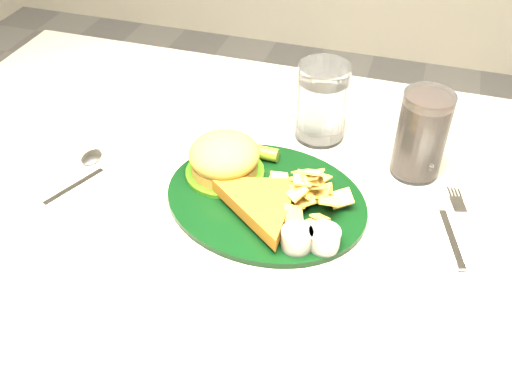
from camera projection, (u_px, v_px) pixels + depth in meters
The scene contains 8 objects.
table at pixel (245, 340), 1.09m from camera, with size 1.20×0.80×0.75m, color #9A968B, non-canonical shape.
dinner_plate at pixel (266, 184), 0.81m from camera, with size 0.30×0.25×0.07m, color black, non-canonical shape.
water_glass at pixel (322, 102), 0.92m from camera, with size 0.08×0.08×0.13m, color white.
cola_glass at pixel (421, 135), 0.84m from camera, with size 0.07×0.07×0.14m, color black.
fork_napkin at pixel (452, 234), 0.78m from camera, with size 0.11×0.15×0.01m, color white, non-canonical shape.
spoon at pixel (74, 185), 0.86m from camera, with size 0.04×0.15×0.01m, color white, non-canonical shape.
ramekin at pixel (113, 128), 0.96m from camera, with size 0.04×0.04×0.02m, color white.
wrapped_straw at pixel (253, 115), 1.00m from camera, with size 0.22×0.08×0.01m, color white, non-canonical shape.
Camera 1 is at (0.22, -0.61, 1.30)m, focal length 40.00 mm.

